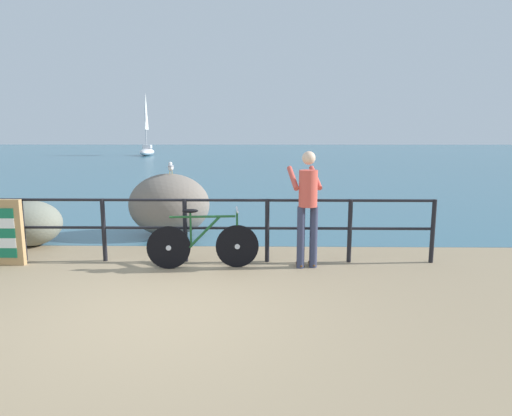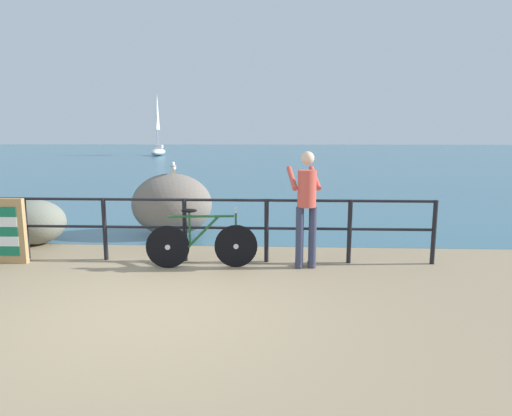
{
  "view_description": "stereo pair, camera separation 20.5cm",
  "coord_description": "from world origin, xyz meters",
  "px_view_note": "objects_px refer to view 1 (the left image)",
  "views": [
    {
      "loc": [
        1.25,
        -4.8,
        2.01
      ],
      "look_at": [
        1.13,
        2.37,
        0.81
      ],
      "focal_mm": 30.5,
      "sensor_mm": 36.0,
      "label": 1
    },
    {
      "loc": [
        1.46,
        -4.79,
        2.01
      ],
      "look_at": [
        1.13,
        2.37,
        0.81
      ],
      "focal_mm": 30.5,
      "sensor_mm": 36.0,
      "label": 2
    }
  ],
  "objects_px": {
    "breakwater_boulder_main": "(169,205)",
    "person_at_railing": "(307,204)",
    "seagull": "(171,167)",
    "breakwater_boulder_left": "(29,223)",
    "bicycle": "(203,243)",
    "sailboat": "(147,149)"
  },
  "relations": [
    {
      "from": "bicycle",
      "to": "person_at_railing",
      "type": "height_order",
      "value": "person_at_railing"
    },
    {
      "from": "bicycle",
      "to": "seagull",
      "type": "relative_size",
      "value": 4.95
    },
    {
      "from": "seagull",
      "to": "breakwater_boulder_left",
      "type": "bearing_deg",
      "value": 94.08
    },
    {
      "from": "seagull",
      "to": "sailboat",
      "type": "bearing_deg",
      "value": 1.3
    },
    {
      "from": "bicycle",
      "to": "sailboat",
      "type": "height_order",
      "value": "sailboat"
    },
    {
      "from": "breakwater_boulder_left",
      "to": "sailboat",
      "type": "distance_m",
      "value": 36.95
    },
    {
      "from": "person_at_railing",
      "to": "breakwater_boulder_main",
      "type": "height_order",
      "value": "person_at_railing"
    },
    {
      "from": "bicycle",
      "to": "breakwater_boulder_main",
      "type": "relative_size",
      "value": 1.05
    },
    {
      "from": "breakwater_boulder_main",
      "to": "seagull",
      "type": "relative_size",
      "value": 4.73
    },
    {
      "from": "sailboat",
      "to": "person_at_railing",
      "type": "bearing_deg",
      "value": 12.02
    },
    {
      "from": "seagull",
      "to": "sailboat",
      "type": "height_order",
      "value": "sailboat"
    },
    {
      "from": "breakwater_boulder_left",
      "to": "seagull",
      "type": "height_order",
      "value": "seagull"
    },
    {
      "from": "person_at_railing",
      "to": "sailboat",
      "type": "xyz_separation_m",
      "value": [
        -12.41,
        37.43,
        -0.28
      ]
    },
    {
      "from": "person_at_railing",
      "to": "sailboat",
      "type": "bearing_deg",
      "value": 8.59
    },
    {
      "from": "breakwater_boulder_main",
      "to": "person_at_railing",
      "type": "bearing_deg",
      "value": -39.66
    },
    {
      "from": "person_at_railing",
      "to": "breakwater_boulder_left",
      "type": "xyz_separation_m",
      "value": [
        -4.96,
        1.24,
        -0.57
      ]
    },
    {
      "from": "breakwater_boulder_left",
      "to": "seagull",
      "type": "xyz_separation_m",
      "value": [
        2.46,
        0.82,
        0.98
      ]
    },
    {
      "from": "bicycle",
      "to": "sailboat",
      "type": "bearing_deg",
      "value": 100.7
    },
    {
      "from": "bicycle",
      "to": "person_at_railing",
      "type": "distance_m",
      "value": 1.69
    },
    {
      "from": "breakwater_boulder_main",
      "to": "sailboat",
      "type": "xyz_separation_m",
      "value": [
        -9.85,
        35.3,
        0.08
      ]
    },
    {
      "from": "breakwater_boulder_left",
      "to": "breakwater_boulder_main",
      "type": "bearing_deg",
      "value": 20.27
    },
    {
      "from": "breakwater_boulder_main",
      "to": "sailboat",
      "type": "height_order",
      "value": "sailboat"
    }
  ]
}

